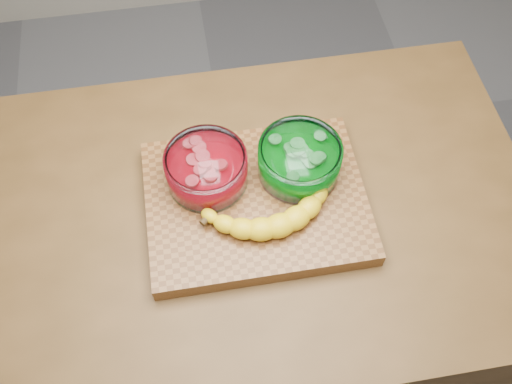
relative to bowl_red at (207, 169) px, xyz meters
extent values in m
plane|color=slate|center=(0.09, -0.06, -0.98)|extent=(3.50, 3.50, 0.00)
cube|color=#523618|center=(0.09, -0.06, -0.53)|extent=(1.20, 0.80, 0.90)
cube|color=brown|center=(0.09, -0.06, -0.06)|extent=(0.45, 0.35, 0.04)
cylinder|color=white|center=(0.00, 0.00, 0.00)|extent=(0.17, 0.17, 0.08)
cylinder|color=red|center=(0.00, 0.00, -0.01)|extent=(0.15, 0.15, 0.04)
cylinder|color=#FF505B|center=(0.00, 0.00, 0.02)|extent=(0.14, 0.14, 0.02)
cylinder|color=white|center=(0.19, -0.01, 0.00)|extent=(0.17, 0.17, 0.08)
cylinder|color=#027E10|center=(0.19, -0.01, -0.01)|extent=(0.15, 0.15, 0.05)
cylinder|color=#5BC35D|center=(0.19, -0.01, 0.02)|extent=(0.14, 0.14, 0.02)
camera|label=1|loc=(-0.01, -0.65, 0.96)|focal=40.00mm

